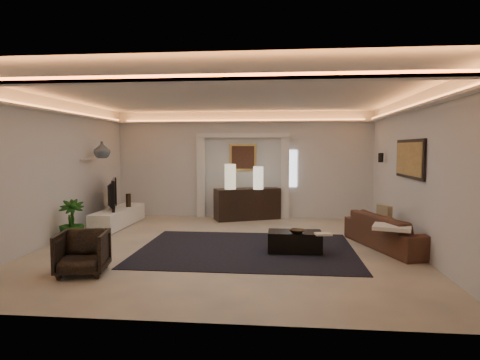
# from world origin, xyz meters

# --- Properties ---
(floor) EXTENTS (7.00, 7.00, 0.00)m
(floor) POSITION_xyz_m (0.00, 0.00, 0.00)
(floor) COLOR beige
(floor) RESTS_ON ground
(ceiling) EXTENTS (7.00, 7.00, 0.00)m
(ceiling) POSITION_xyz_m (0.00, 0.00, 2.90)
(ceiling) COLOR white
(ceiling) RESTS_ON ground
(wall_back) EXTENTS (7.00, 0.00, 7.00)m
(wall_back) POSITION_xyz_m (0.00, 3.50, 1.45)
(wall_back) COLOR silver
(wall_back) RESTS_ON ground
(wall_front) EXTENTS (7.00, 0.00, 7.00)m
(wall_front) POSITION_xyz_m (0.00, -3.50, 1.45)
(wall_front) COLOR silver
(wall_front) RESTS_ON ground
(wall_left) EXTENTS (0.00, 7.00, 7.00)m
(wall_left) POSITION_xyz_m (-3.50, 0.00, 1.45)
(wall_left) COLOR silver
(wall_left) RESTS_ON ground
(wall_right) EXTENTS (0.00, 7.00, 7.00)m
(wall_right) POSITION_xyz_m (3.50, 0.00, 1.45)
(wall_right) COLOR silver
(wall_right) RESTS_ON ground
(cove_soffit) EXTENTS (7.00, 7.00, 0.04)m
(cove_soffit) POSITION_xyz_m (0.00, 0.00, 2.62)
(cove_soffit) COLOR silver
(cove_soffit) RESTS_ON ceiling
(daylight_slit) EXTENTS (0.25, 0.03, 1.00)m
(daylight_slit) POSITION_xyz_m (1.35, 3.48, 1.35)
(daylight_slit) COLOR white
(daylight_slit) RESTS_ON wall_back
(area_rug) EXTENTS (4.00, 3.00, 0.01)m
(area_rug) POSITION_xyz_m (0.40, -0.20, 0.01)
(area_rug) COLOR black
(area_rug) RESTS_ON ground
(pilaster_left) EXTENTS (0.22, 0.20, 2.20)m
(pilaster_left) POSITION_xyz_m (-1.15, 3.40, 1.10)
(pilaster_left) COLOR silver
(pilaster_left) RESTS_ON ground
(pilaster_right) EXTENTS (0.22, 0.20, 2.20)m
(pilaster_right) POSITION_xyz_m (1.15, 3.40, 1.10)
(pilaster_right) COLOR silver
(pilaster_right) RESTS_ON ground
(alcove_header) EXTENTS (2.52, 0.20, 0.12)m
(alcove_header) POSITION_xyz_m (0.00, 3.40, 2.25)
(alcove_header) COLOR silver
(alcove_header) RESTS_ON wall_back
(painting_frame) EXTENTS (0.74, 0.04, 0.74)m
(painting_frame) POSITION_xyz_m (0.00, 3.47, 1.65)
(painting_frame) COLOR tan
(painting_frame) RESTS_ON wall_back
(painting_canvas) EXTENTS (0.62, 0.02, 0.62)m
(painting_canvas) POSITION_xyz_m (0.00, 3.44, 1.65)
(painting_canvas) COLOR #4C2D1E
(painting_canvas) RESTS_ON wall_back
(art_panel_frame) EXTENTS (0.04, 1.64, 0.74)m
(art_panel_frame) POSITION_xyz_m (3.47, 0.30, 1.70)
(art_panel_frame) COLOR black
(art_panel_frame) RESTS_ON wall_right
(art_panel_gold) EXTENTS (0.02, 1.50, 0.62)m
(art_panel_gold) POSITION_xyz_m (3.44, 0.30, 1.70)
(art_panel_gold) COLOR tan
(art_panel_gold) RESTS_ON wall_right
(wall_sconce) EXTENTS (0.12, 0.12, 0.22)m
(wall_sconce) POSITION_xyz_m (3.38, 2.20, 1.68)
(wall_sconce) COLOR black
(wall_sconce) RESTS_ON wall_right
(wall_niche) EXTENTS (0.10, 0.55, 0.04)m
(wall_niche) POSITION_xyz_m (-3.44, 1.40, 1.65)
(wall_niche) COLOR silver
(wall_niche) RESTS_ON wall_left
(console) EXTENTS (1.80, 1.18, 0.86)m
(console) POSITION_xyz_m (0.15, 3.11, 0.40)
(console) COLOR black
(console) RESTS_ON ground
(lamp_left) EXTENTS (0.35, 0.35, 0.66)m
(lamp_left) POSITION_xyz_m (-0.28, 2.89, 1.09)
(lamp_left) COLOR beige
(lamp_left) RESTS_ON console
(lamp_right) EXTENTS (0.29, 0.29, 0.59)m
(lamp_right) POSITION_xyz_m (0.45, 2.92, 1.09)
(lamp_right) COLOR beige
(lamp_right) RESTS_ON console
(media_ledge) EXTENTS (0.58, 2.21, 0.41)m
(media_ledge) POSITION_xyz_m (-2.91, 1.85, 0.23)
(media_ledge) COLOR white
(media_ledge) RESTS_ON ground
(tv) EXTENTS (1.25, 0.60, 0.73)m
(tv) POSITION_xyz_m (-3.11, 1.75, 0.82)
(tv) COLOR black
(tv) RESTS_ON media_ledge
(figurine) EXTENTS (0.13, 0.13, 0.33)m
(figurine) POSITION_xyz_m (-2.77, 2.14, 0.64)
(figurine) COLOR #342717
(figurine) RESTS_ON media_ledge
(ginger_jar) EXTENTS (0.46, 0.46, 0.39)m
(ginger_jar) POSITION_xyz_m (-3.15, 1.54, 1.87)
(ginger_jar) COLOR slate
(ginger_jar) RESTS_ON wall_niche
(plant) EXTENTS (0.64, 0.64, 0.87)m
(plant) POSITION_xyz_m (-3.15, 0.03, 0.43)
(plant) COLOR #133E0D
(plant) RESTS_ON ground
(sofa) EXTENTS (2.34, 1.51, 0.64)m
(sofa) POSITION_xyz_m (3.15, 0.21, 0.32)
(sofa) COLOR #58351C
(sofa) RESTS_ON ground
(throw_blanket) EXTENTS (0.74, 0.67, 0.07)m
(throw_blanket) POSITION_xyz_m (2.94, -0.60, 0.55)
(throw_blanket) COLOR beige
(throw_blanket) RESTS_ON sofa
(throw_pillow) EXTENTS (0.24, 0.40, 0.38)m
(throw_pillow) POSITION_xyz_m (3.15, 0.81, 0.55)
(throw_pillow) COLOR #9B8B63
(throw_pillow) RESTS_ON sofa
(coffee_table) EXTENTS (0.97, 0.53, 0.36)m
(coffee_table) POSITION_xyz_m (1.30, -0.31, 0.21)
(coffee_table) COLOR black
(coffee_table) RESTS_ON ground
(bowl) EXTENTS (0.35, 0.35, 0.07)m
(bowl) POSITION_xyz_m (1.33, -0.45, 0.44)
(bowl) COLOR #322111
(bowl) RESTS_ON coffee_table
(magazine) EXTENTS (0.31, 0.25, 0.03)m
(magazine) POSITION_xyz_m (1.78, -0.57, 0.42)
(magazine) COLOR beige
(magazine) RESTS_ON coffee_table
(armchair) EXTENTS (0.83, 0.84, 0.66)m
(armchair) POSITION_xyz_m (-1.94, -1.94, 0.33)
(armchair) COLOR black
(armchair) RESTS_ON ground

